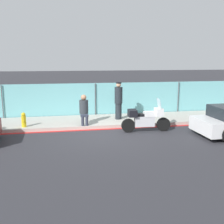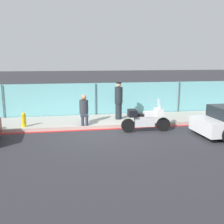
# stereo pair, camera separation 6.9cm
# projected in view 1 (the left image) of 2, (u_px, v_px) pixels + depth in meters

# --- Properties ---
(ground_plane) EXTENTS (120.00, 120.00, 0.00)m
(ground_plane) POSITION_uv_depth(u_px,v_px,m) (104.00, 134.00, 11.29)
(ground_plane) COLOR #2D2D33
(sidewalk) EXTENTS (35.81, 2.48, 0.16)m
(sidewalk) POSITION_uv_depth(u_px,v_px,m) (98.00, 121.00, 13.31)
(sidewalk) COLOR #ADA89E
(sidewalk) RESTS_ON ground_plane
(curb_paint_stripe) EXTENTS (35.81, 0.18, 0.01)m
(curb_paint_stripe) POSITION_uv_depth(u_px,v_px,m) (102.00, 129.00, 12.04)
(curb_paint_stripe) COLOR red
(curb_paint_stripe) RESTS_ON ground_plane
(storefront_fence) EXTENTS (34.02, 0.17, 1.89)m
(storefront_fence) POSITION_uv_depth(u_px,v_px,m) (95.00, 100.00, 14.42)
(storefront_fence) COLOR #6BB2B7
(storefront_fence) RESTS_ON ground_plane
(motorcycle) EXTENTS (2.22, 0.55, 1.47)m
(motorcycle) POSITION_uv_depth(u_px,v_px,m) (146.00, 119.00, 11.56)
(motorcycle) COLOR black
(motorcycle) RESTS_ON ground_plane
(officer_standing) EXTENTS (0.40, 0.40, 1.89)m
(officer_standing) POSITION_uv_depth(u_px,v_px,m) (118.00, 100.00, 13.22)
(officer_standing) COLOR #1E2328
(officer_standing) RESTS_ON sidewalk
(person_seated_on_curb) EXTENTS (0.42, 0.72, 1.38)m
(person_seated_on_curb) POSITION_uv_depth(u_px,v_px,m) (84.00, 108.00, 12.28)
(person_seated_on_curb) COLOR #2D3342
(person_seated_on_curb) RESTS_ON sidewalk
(fire_hydrant) EXTENTS (0.21, 0.26, 0.67)m
(fire_hydrant) POSITION_uv_depth(u_px,v_px,m) (24.00, 120.00, 11.80)
(fire_hydrant) COLOR gold
(fire_hydrant) RESTS_ON sidewalk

